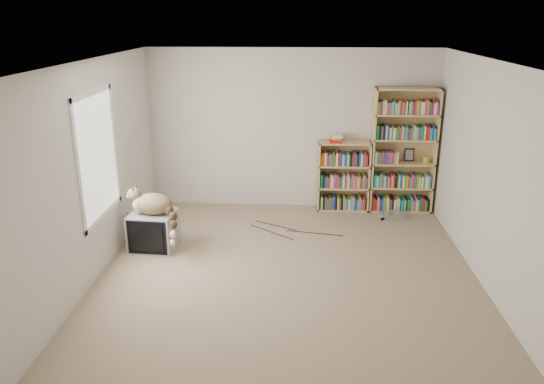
{
  "coord_description": "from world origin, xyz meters",
  "views": [
    {
      "loc": [
        0.11,
        -5.68,
        2.97
      ],
      "look_at": [
        -0.24,
        1.0,
        0.72
      ],
      "focal_mm": 35.0,
      "sensor_mm": 36.0,
      "label": 1
    }
  ],
  "objects_px": {
    "dvd_player": "(391,215)",
    "crt_tv": "(154,230)",
    "cat": "(156,208)",
    "bookcase_tall": "(403,154)",
    "bookcase_short": "(343,178)"
  },
  "relations": [
    {
      "from": "crt_tv",
      "to": "dvd_player",
      "type": "height_order",
      "value": "crt_tv"
    },
    {
      "from": "bookcase_tall",
      "to": "bookcase_short",
      "type": "distance_m",
      "value": 0.99
    },
    {
      "from": "bookcase_tall",
      "to": "bookcase_short",
      "type": "height_order",
      "value": "bookcase_tall"
    },
    {
      "from": "crt_tv",
      "to": "bookcase_tall",
      "type": "height_order",
      "value": "bookcase_tall"
    },
    {
      "from": "bookcase_tall",
      "to": "dvd_player",
      "type": "xyz_separation_m",
      "value": [
        -0.18,
        -0.37,
        -0.87
      ]
    },
    {
      "from": "dvd_player",
      "to": "crt_tv",
      "type": "bearing_deg",
      "value": 179.5
    },
    {
      "from": "crt_tv",
      "to": "cat",
      "type": "height_order",
      "value": "cat"
    },
    {
      "from": "crt_tv",
      "to": "cat",
      "type": "bearing_deg",
      "value": -44.94
    },
    {
      "from": "cat",
      "to": "dvd_player",
      "type": "distance_m",
      "value": 3.58
    },
    {
      "from": "bookcase_tall",
      "to": "crt_tv",
      "type": "bearing_deg",
      "value": -155.09
    },
    {
      "from": "cat",
      "to": "bookcase_short",
      "type": "relative_size",
      "value": 0.68
    },
    {
      "from": "crt_tv",
      "to": "cat",
      "type": "relative_size",
      "value": 0.82
    },
    {
      "from": "crt_tv",
      "to": "bookcase_tall",
      "type": "xyz_separation_m",
      "value": [
        3.52,
        1.63,
        0.67
      ]
    },
    {
      "from": "bookcase_tall",
      "to": "bookcase_short",
      "type": "relative_size",
      "value": 1.75
    },
    {
      "from": "crt_tv",
      "to": "bookcase_short",
      "type": "bearing_deg",
      "value": 36.2
    }
  ]
}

